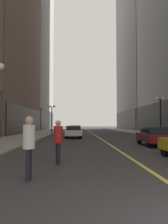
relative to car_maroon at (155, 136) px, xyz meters
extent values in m
plane|color=#38383A|center=(-3.08, 21.83, -0.72)|extent=(200.00, 200.00, 0.00)
cube|color=#9E9991|center=(-11.33, 21.83, -0.64)|extent=(4.50, 78.00, 0.15)
cube|color=#9E9991|center=(5.17, 21.83, -0.64)|extent=(4.50, 78.00, 0.15)
cube|color=#E5D64C|center=(-3.08, 21.83, -0.71)|extent=(0.16, 70.00, 0.01)
cube|color=#332A23|center=(-13.68, 21.33, 1.33)|extent=(0.50, 22.80, 4.09)
cube|color=#A8A399|center=(-19.06, 46.83, 20.77)|extent=(10.96, 26.00, 42.97)
cube|color=#3A3935|center=(-13.68, 46.83, 1.78)|extent=(0.50, 24.70, 5.00)
cube|color=black|center=(7.52, 21.33, 1.78)|extent=(0.50, 22.80, 5.00)
cube|color=gray|center=(14.01, 46.83, 26.50)|extent=(13.17, 26.00, 54.44)
cube|color=#2C2C2E|center=(7.52, 46.83, 1.78)|extent=(0.50, 24.70, 5.00)
cylinder|color=black|center=(-1.31, -5.17, -0.40)|extent=(0.24, 0.65, 0.64)
cube|color=maroon|center=(0.00, 0.06, -0.12)|extent=(1.96, 4.09, 0.55)
cube|color=black|center=(0.00, -0.14, 0.35)|extent=(1.69, 2.31, 0.50)
cylinder|color=black|center=(-0.75, 1.50, -0.40)|extent=(0.24, 0.65, 0.64)
cylinder|color=black|center=(0.84, 1.45, -0.40)|extent=(0.24, 0.65, 0.64)
cylinder|color=black|center=(-0.84, -1.33, -0.40)|extent=(0.24, 0.65, 0.64)
cube|color=silver|center=(-5.96, 9.46, -0.12)|extent=(1.92, 4.43, 0.55)
cube|color=black|center=(-5.97, 9.68, 0.35)|extent=(1.64, 2.50, 0.50)
cylinder|color=black|center=(-5.15, 7.96, -0.40)|extent=(0.24, 0.65, 0.64)
cylinder|color=black|center=(-6.67, 7.91, -0.40)|extent=(0.24, 0.65, 0.64)
cylinder|color=black|center=(-5.26, 11.02, -0.40)|extent=(0.24, 0.65, 0.64)
cylinder|color=black|center=(-6.78, 10.97, -0.40)|extent=(0.24, 0.65, 0.64)
cube|color=#141E4C|center=(-5.84, 18.03, -0.12)|extent=(1.90, 4.40, 0.55)
cube|color=black|center=(-5.83, 18.25, 0.35)|extent=(1.62, 2.49, 0.50)
cylinder|color=black|center=(-5.16, 16.49, -0.40)|extent=(0.25, 0.65, 0.64)
cylinder|color=black|center=(-6.64, 16.55, -0.40)|extent=(0.25, 0.65, 0.64)
cylinder|color=black|center=(-5.03, 19.52, -0.40)|extent=(0.25, 0.65, 0.64)
cylinder|color=black|center=(-6.51, 19.58, -0.40)|extent=(0.25, 0.65, 0.64)
cylinder|color=black|center=(-6.83, -9.76, -0.29)|extent=(0.14, 0.14, 0.86)
cylinder|color=black|center=(-6.83, -9.60, -0.29)|extent=(0.14, 0.14, 0.86)
cylinder|color=silver|center=(-6.83, -9.68, 0.48)|extent=(0.35, 0.35, 0.68)
sphere|color=tan|center=(-6.83, -9.68, 0.93)|extent=(0.23, 0.23, 0.23)
cylinder|color=black|center=(-6.25, -7.17, -0.31)|extent=(0.14, 0.14, 0.82)
cylinder|color=black|center=(-6.20, -7.32, -0.31)|extent=(0.14, 0.14, 0.82)
cylinder|color=#B21E1E|center=(-6.22, -7.24, 0.43)|extent=(0.43, 0.43, 0.65)
sphere|color=tan|center=(-6.22, -7.24, 0.86)|extent=(0.22, 0.22, 0.22)
sphere|color=white|center=(-9.13, -5.25, 3.53)|extent=(0.36, 0.36, 0.36)
cylinder|color=black|center=(-9.48, 19.70, 1.38)|extent=(0.14, 0.14, 4.20)
cylinder|color=black|center=(-9.48, 19.70, 3.43)|extent=(0.80, 0.06, 0.06)
sphere|color=white|center=(-9.83, 19.70, 3.53)|extent=(0.36, 0.36, 0.36)
sphere|color=white|center=(-9.13, 19.70, 3.53)|extent=(0.36, 0.36, 0.36)
cylinder|color=black|center=(3.32, 8.15, 1.38)|extent=(0.14, 0.14, 4.20)
cylinder|color=black|center=(3.32, 8.15, 3.43)|extent=(0.80, 0.06, 0.06)
sphere|color=white|center=(2.97, 8.15, 3.53)|extent=(0.36, 0.36, 0.36)
sphere|color=white|center=(3.67, 8.15, 3.53)|extent=(0.36, 0.36, 0.36)
camera|label=1|loc=(-5.47, -16.20, 0.84)|focal=37.18mm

